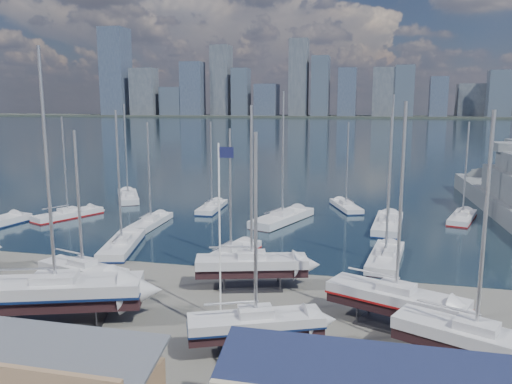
# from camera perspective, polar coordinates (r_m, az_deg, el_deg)

# --- Properties ---
(ground) EXTENTS (1400.00, 1400.00, 0.00)m
(ground) POSITION_cam_1_polar(r_m,az_deg,el_deg) (39.20, -11.35, -12.84)
(ground) COLOR #605E59
(ground) RESTS_ON ground
(water) EXTENTS (1400.00, 600.00, 0.40)m
(water) POSITION_cam_1_polar(r_m,az_deg,el_deg) (343.46, 10.63, 7.25)
(water) COLOR #1A2F3D
(water) RESTS_ON ground
(far_shore) EXTENTS (1400.00, 80.00, 2.20)m
(far_shore) POSITION_cam_1_polar(r_m,az_deg,el_deg) (603.13, 11.78, 8.42)
(far_shore) COLOR #2D332D
(far_shore) RESTS_ON ground
(skyline) EXTENTS (639.14, 43.80, 107.69)m
(skyline) POSITION_cam_1_polar(r_m,az_deg,el_deg) (597.47, 11.13, 12.07)
(skyline) COLOR #475166
(skyline) RESTS_ON far_shore
(sailboat_cradle_2) EXTENTS (8.22, 4.33, 13.15)m
(sailboat_cradle_2) POSITION_cam_1_polar(r_m,az_deg,el_deg) (42.62, -19.16, -8.56)
(sailboat_cradle_2) COLOR #2D2D33
(sailboat_cradle_2) RESTS_ON ground
(sailboat_cradle_3) EXTENTS (12.20, 6.89, 18.78)m
(sailboat_cradle_3) POSITION_cam_1_polar(r_m,az_deg,el_deg) (37.92, -21.87, -10.60)
(sailboat_cradle_3) COLOR #2D2D33
(sailboat_cradle_3) RESTS_ON ground
(sailboat_cradle_4) EXTENTS (9.50, 4.98, 15.02)m
(sailboat_cradle_4) POSITION_cam_1_polar(r_m,az_deg,el_deg) (41.60, -0.51, -8.31)
(sailboat_cradle_4) COLOR #2D2D33
(sailboat_cradle_4) RESTS_ON ground
(sailboat_cradle_5) EXTENTS (8.50, 5.35, 13.54)m
(sailboat_cradle_5) POSITION_cam_1_polar(r_m,az_deg,el_deg) (31.25, -0.04, -14.86)
(sailboat_cradle_5) COLOR #2D2D33
(sailboat_cradle_5) RESTS_ON ground
(sailboat_cradle_6) EXTENTS (9.71, 6.06, 15.28)m
(sailboat_cradle_6) POSITION_cam_1_polar(r_m,az_deg,el_deg) (35.84, 15.70, -11.75)
(sailboat_cradle_6) COLOR #2D2D33
(sailboat_cradle_6) RESTS_ON ground
(sailboat_cradle_7) EXTENTS (9.23, 6.10, 14.81)m
(sailboat_cradle_7) POSITION_cam_1_polar(r_m,az_deg,el_deg) (31.73, 23.79, -15.22)
(sailboat_cradle_7) COLOR #2D2D33
(sailboat_cradle_7) RESTS_ON ground
(sailboat_moored_1) EXTENTS (6.36, 9.71, 14.15)m
(sailboat_moored_1) POSITION_cam_1_polar(r_m,az_deg,el_deg) (71.87, -20.67, -2.55)
(sailboat_moored_1) COLOR black
(sailboat_moored_1) RESTS_ON water
(sailboat_moored_2) EXTENTS (7.74, 10.61, 15.89)m
(sailboat_moored_2) POSITION_cam_1_polar(r_m,az_deg,el_deg) (82.30, -14.41, -0.68)
(sailboat_moored_2) COLOR black
(sailboat_moored_2) RESTS_ON water
(sailboat_moored_3) EXTENTS (5.26, 10.57, 15.22)m
(sailboat_moored_3) POSITION_cam_1_polar(r_m,az_deg,el_deg) (54.72, -15.05, -6.04)
(sailboat_moored_3) COLOR black
(sailboat_moored_3) RESTS_ON water
(sailboat_moored_4) EXTENTS (2.80, 9.05, 13.55)m
(sailboat_moored_4) POSITION_cam_1_polar(r_m,az_deg,el_deg) (64.44, -11.91, -3.49)
(sailboat_moored_4) COLOR black
(sailboat_moored_4) RESTS_ON water
(sailboat_moored_5) EXTENTS (2.86, 9.00, 13.31)m
(sailboat_moored_5) POSITION_cam_1_polar(r_m,az_deg,el_deg) (72.34, -5.05, -1.86)
(sailboat_moored_5) COLOR black
(sailboat_moored_5) RESTS_ON water
(sailboat_moored_6) EXTENTS (4.52, 9.32, 13.42)m
(sailboat_moored_6) POSITION_cam_1_polar(r_m,az_deg,el_deg) (50.19, -2.88, -7.16)
(sailboat_moored_6) COLOR black
(sailboat_moored_6) RESTS_ON water
(sailboat_moored_7) EXTENTS (7.05, 12.00, 17.51)m
(sailboat_moored_7) POSITION_cam_1_polar(r_m,az_deg,el_deg) (64.88, 3.03, -3.19)
(sailboat_moored_7) COLOR black
(sailboat_moored_7) RESTS_ON water
(sailboat_moored_8) EXTENTS (5.44, 9.15, 13.22)m
(sailboat_moored_8) POSITION_cam_1_polar(r_m,az_deg,el_deg) (73.88, 10.24, -1.73)
(sailboat_moored_8) COLOR black
(sailboat_moored_8) RESTS_ON water
(sailboat_moored_9) EXTENTS (4.02, 10.03, 14.73)m
(sailboat_moored_9) POSITION_cam_1_polar(r_m,az_deg,el_deg) (50.26, 14.58, -7.43)
(sailboat_moored_9) COLOR black
(sailboat_moored_9) RESTS_ON water
(sailboat_moored_10) EXTENTS (4.21, 11.62, 17.00)m
(sailboat_moored_10) POSITION_cam_1_polar(r_m,az_deg,el_deg) (63.79, 14.83, -3.76)
(sailboat_moored_10) COLOR black
(sailboat_moored_10) RESTS_ON water
(sailboat_moored_11) EXTENTS (5.11, 9.40, 13.54)m
(sailboat_moored_11) POSITION_cam_1_polar(r_m,az_deg,el_deg) (70.95, 22.50, -2.82)
(sailboat_moored_11) COLOR black
(sailboat_moored_11) RESTS_ON water
(car_b) EXTENTS (4.15, 2.33, 1.29)m
(car_b) POSITION_cam_1_polar(r_m,az_deg,el_deg) (34.83, -23.77, -15.38)
(car_b) COLOR gray
(car_b) RESTS_ON ground
(car_c) EXTENTS (2.40, 5.07, 1.40)m
(car_c) POSITION_cam_1_polar(r_m,az_deg,el_deg) (31.48, -20.63, -17.87)
(car_c) COLOR gray
(car_c) RESTS_ON ground
(flagpole) EXTENTS (1.10, 0.12, 12.53)m
(flagpole) POSITION_cam_1_polar(r_m,az_deg,el_deg) (34.53, -4.05, -3.15)
(flagpole) COLOR white
(flagpole) RESTS_ON ground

